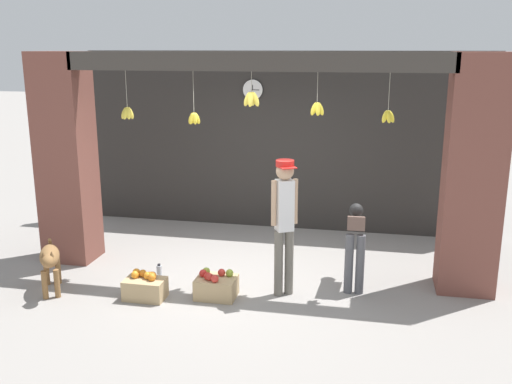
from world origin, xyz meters
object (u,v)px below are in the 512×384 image
Objects in this scene: worker_stooping at (355,238)px; water_bottle at (159,274)px; fruit_crate_oranges at (145,287)px; shopkeeper at (284,216)px; dog at (50,260)px; wall_clock at (253,90)px; fruit_crate_apples at (216,286)px.

worker_stooping reaches higher than water_bottle.
fruit_crate_oranges is (-2.54, -0.91, -0.52)m from worker_stooping.
shopkeeper is at bearing -0.87° from water_bottle.
water_bottle is (-0.01, 0.50, -0.03)m from fruit_crate_oranges.
wall_clock is (1.94, 3.27, 1.93)m from dog.
fruit_crate_oranges is 0.50m from water_bottle.
dog is at bearing -177.21° from fruit_crate_oranges.
fruit_crate_apples is at bearing -11.97° from shopkeeper.
wall_clock reaches higher than shopkeeper.
dog is 3.06× the size of water_bottle.
water_bottle is 0.75× the size of wall_clock.
worker_stooping is (0.86, 0.43, -0.37)m from shopkeeper.
shopkeeper is (2.92, 0.53, 0.60)m from dog.
water_bottle is (-0.86, 0.28, -0.03)m from fruit_crate_apples.
shopkeeper reaches higher than worker_stooping.
dog is at bearing -155.75° from water_bottle.
fruit_crate_apples reaches higher than water_bottle.
wall_clock is at bearing 93.14° from fruit_crate_apples.
shopkeeper reaches higher than water_bottle.
shopkeeper is 1.03m from worker_stooping.
dog is 2.31× the size of wall_clock.
dog is 0.80× the size of worker_stooping.
dog is 1.40m from water_bottle.
fruit_crate_apples is (0.86, 0.22, -0.00)m from fruit_crate_oranges.
fruit_crate_apples is 1.88× the size of water_bottle.
worker_stooping is at bearing 75.65° from dog.
fruit_crate_apples is (2.10, 0.28, -0.29)m from dog.
fruit_crate_apples is 3.73m from wall_clock.
fruit_crate_apples is (-1.68, -0.69, -0.52)m from worker_stooping.
shopkeeper is at bearing 71.65° from dog.
dog reaches higher than water_bottle.
dog is 1.61× the size of fruit_crate_oranges.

